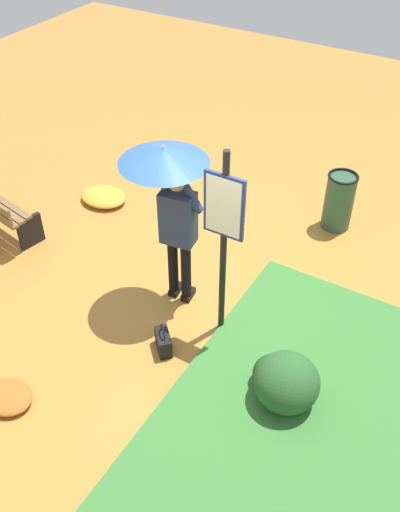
# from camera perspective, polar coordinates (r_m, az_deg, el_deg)

# --- Properties ---
(ground_plane) EXTENTS (18.00, 18.00, 0.00)m
(ground_plane) POSITION_cam_1_polar(r_m,az_deg,el_deg) (6.97, 0.46, -4.21)
(ground_plane) COLOR #B27A33
(person_with_umbrella) EXTENTS (0.96, 0.96, 2.04)m
(person_with_umbrella) POSITION_cam_1_polar(r_m,az_deg,el_deg) (6.06, -3.00, 6.86)
(person_with_umbrella) COLOR black
(person_with_umbrella) RESTS_ON ground_plane
(info_sign_post) EXTENTS (0.44, 0.07, 2.30)m
(info_sign_post) POSITION_cam_1_polar(r_m,az_deg,el_deg) (5.66, 2.39, 2.93)
(info_sign_post) COLOR black
(info_sign_post) RESTS_ON ground_plane
(handbag) EXTENTS (0.31, 0.31, 0.37)m
(handbag) POSITION_cam_1_polar(r_m,az_deg,el_deg) (6.32, -3.69, -8.55)
(handbag) COLOR black
(handbag) RESTS_ON ground_plane
(trash_bin) EXTENTS (0.42, 0.42, 0.83)m
(trash_bin) POSITION_cam_1_polar(r_m,az_deg,el_deg) (8.09, 13.75, 5.38)
(trash_bin) COLOR #2D5138
(trash_bin) RESTS_ON ground_plane
(shrub_cluster) EXTENTS (0.72, 0.66, 0.59)m
(shrub_cluster) POSITION_cam_1_polar(r_m,az_deg,el_deg) (5.83, 8.38, -12.24)
(shrub_cluster) COLOR #285628
(shrub_cluster) RESTS_ON ground_plane
(leaf_pile_near_person) EXTENTS (0.55, 0.44, 0.12)m
(leaf_pile_near_person) POSITION_cam_1_polar(r_m,az_deg,el_deg) (6.24, -18.79, -13.23)
(leaf_pile_near_person) COLOR #A86023
(leaf_pile_near_person) RESTS_ON ground_plane
(leaf_pile_by_bench) EXTENTS (0.71, 0.57, 0.16)m
(leaf_pile_by_bench) POSITION_cam_1_polar(r_m,az_deg,el_deg) (8.68, -9.66, 5.88)
(leaf_pile_by_bench) COLOR gold
(leaf_pile_by_bench) RESTS_ON ground_plane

